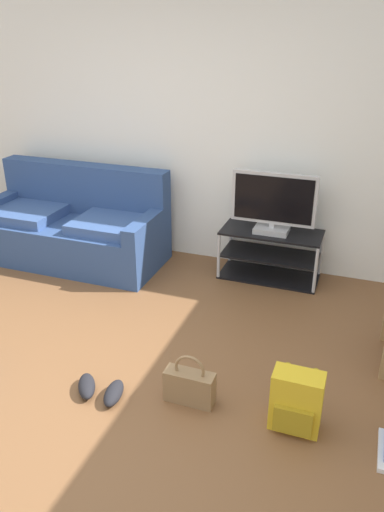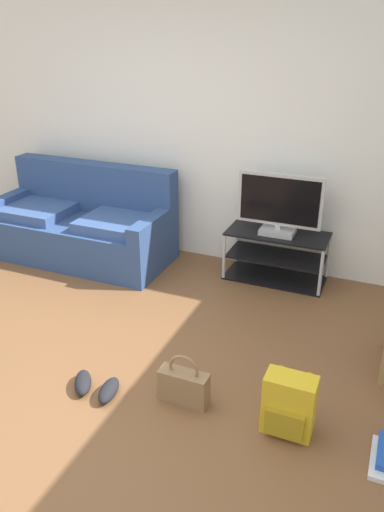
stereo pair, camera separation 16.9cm
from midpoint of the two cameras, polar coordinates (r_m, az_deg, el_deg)
ground_plane at (r=3.57m, az=-12.57°, el=-14.88°), size 9.00×9.80×0.02m
wall_back at (r=5.01m, az=2.42°, el=14.62°), size 9.00×0.10×2.70m
couch at (r=5.32m, az=-11.34°, el=3.42°), size 1.85×0.84×0.93m
tv_stand at (r=4.84m, az=10.49°, el=-0.03°), size 0.94×0.43×0.47m
flat_tv at (r=4.63m, az=10.92°, el=5.68°), size 0.77×0.22×0.57m
backpack at (r=3.16m, az=12.47°, el=-16.20°), size 0.30×0.24×0.39m
handbag at (r=3.34m, az=0.55°, el=-14.46°), size 0.33×0.12×0.35m
sneakers_pair at (r=3.50m, az=-9.45°, el=-14.39°), size 0.39×0.27×0.09m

